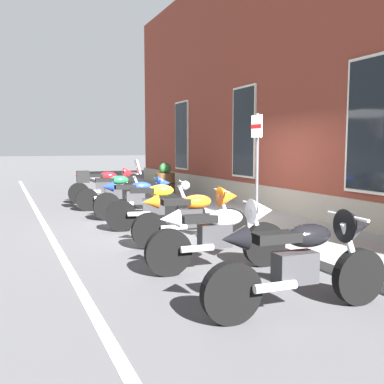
{
  "coord_description": "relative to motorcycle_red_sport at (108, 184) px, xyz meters",
  "views": [
    {
      "loc": [
        8.46,
        -4.01,
        1.72
      ],
      "look_at": [
        -0.44,
        -0.16,
        0.7
      ],
      "focal_mm": 41.33,
      "sensor_mm": 36.0,
      "label": 1
    }
  ],
  "objects": [
    {
      "name": "motorcycle_green_touring",
      "position": [
        1.52,
        -0.26,
        -0.02
      ],
      "size": [
        0.65,
        2.08,
        1.35
      ],
      "color": "black",
      "rests_on": "ground_plane"
    },
    {
      "name": "motorcycle_black_sport",
      "position": [
        9.6,
        -0.1,
        -0.0
      ],
      "size": [
        0.62,
        2.15,
        1.06
      ],
      "color": "black",
      "rests_on": "ground_plane"
    },
    {
      "name": "motorcycle_blue_sport",
      "position": [
        3.15,
        0.07,
        -0.03
      ],
      "size": [
        0.62,
        2.07,
        1.0
      ],
      "color": "black",
      "rests_on": "ground_plane"
    },
    {
      "name": "barrel_planter",
      "position": [
        -0.68,
        2.09,
        -0.02
      ],
      "size": [
        0.68,
        0.68,
        1.02
      ],
      "color": "brown",
      "rests_on": "sidewalk"
    },
    {
      "name": "motorcycle_orange_sport",
      "position": [
        6.3,
        0.12,
        -0.03
      ],
      "size": [
        0.62,
        2.1,
        1.01
      ],
      "color": "black",
      "rests_on": "ground_plane"
    },
    {
      "name": "parking_sign",
      "position": [
        5.67,
        1.72,
        1.0
      ],
      "size": [
        0.36,
        0.07,
        2.21
      ],
      "color": "#4C4C51",
      "rests_on": "sidewalk"
    },
    {
      "name": "motorcycle_yellow_naked",
      "position": [
        4.74,
        -0.05,
        -0.09
      ],
      "size": [
        0.75,
        2.0,
        1.01
      ],
      "color": "black",
      "rests_on": "ground_plane"
    },
    {
      "name": "lane_stripe",
      "position": [
        4.74,
        -2.12,
        -0.58
      ],
      "size": [
        29.0,
        0.12,
        0.01
      ],
      "primitive_type": "cube",
      "color": "silver",
      "rests_on": "ground_plane"
    },
    {
      "name": "motorcycle_white_sport",
      "position": [
        7.88,
        -0.16,
        -0.04
      ],
      "size": [
        0.62,
        2.06,
        0.99
      ],
      "color": "black",
      "rests_on": "ground_plane"
    },
    {
      "name": "sidewalk",
      "position": [
        4.74,
        2.2,
        -0.51
      ],
      "size": [
        29.0,
        2.24,
        0.14
      ],
      "primitive_type": "cube",
      "color": "slate",
      "rests_on": "ground_plane"
    },
    {
      "name": "ground_plane",
      "position": [
        4.74,
        1.08,
        -0.58
      ],
      "size": [
        140.0,
        140.0,
        0.0
      ],
      "primitive_type": "plane",
      "color": "#424244"
    },
    {
      "name": "motorcycle_red_sport",
      "position": [
        0.0,
        0.0,
        0.0
      ],
      "size": [
        0.71,
        2.14,
        1.07
      ],
      "color": "black",
      "rests_on": "ground_plane"
    }
  ]
}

